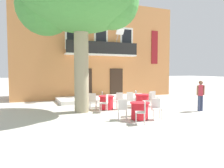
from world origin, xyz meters
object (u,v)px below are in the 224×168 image
object	(u,v)px
cafe_chair_middle_2	(137,105)
cafe_table_near_tree	(106,102)
cafe_chair_front_1	(149,100)
plane_tree	(79,0)
cafe_chair_front_3	(138,97)
cafe_chair_near_tree_2	(120,100)
cafe_chair_middle_1	(156,107)
cafe_chair_near_tree_1	(105,102)
cafe_chair_near_tree_3	(104,98)
cafe_chair_near_tree_0	(93,100)
cafe_chair_front_0	(130,98)
cafe_chair_front_2	(153,98)
cafe_chair_middle_3	(123,108)
pedestrian_near_entrance	(201,94)
cafe_table_middle	(140,111)
cafe_table_front	(142,101)
cafe_chair_middle_0	(142,111)

from	to	relation	value
cafe_chair_middle_2	cafe_table_near_tree	bearing A→B (deg)	109.31
cafe_chair_front_1	cafe_table_near_tree	bearing A→B (deg)	158.44
plane_tree	cafe_chair_front_3	world-z (taller)	plane_tree
cafe_table_near_tree	cafe_chair_near_tree_2	bearing A→B (deg)	-10.76
cafe_chair_front_1	cafe_chair_middle_1	bearing A→B (deg)	-114.29
cafe_chair_near_tree_2	cafe_chair_front_1	bearing A→B (deg)	-26.66
cafe_chair_near_tree_1	cafe_chair_near_tree_3	xyz separation A→B (m)	(0.48, 1.41, 0.00)
cafe_chair_near_tree_0	cafe_chair_front_0	size ratio (longest dim) A/B	1.00
cafe_chair_near_tree_2	cafe_chair_front_2	bearing A→B (deg)	0.71
cafe_chair_front_3	cafe_chair_middle_1	bearing A→B (deg)	-107.10
cafe_chair_near_tree_2	cafe_chair_middle_1	distance (m)	2.91
plane_tree	cafe_chair_middle_2	world-z (taller)	plane_tree
cafe_chair_near_tree_0	cafe_chair_middle_3	xyz separation A→B (m)	(0.43, -2.89, 0.00)
cafe_chair_near_tree_2	cafe_chair_middle_2	size ratio (longest dim) A/B	1.00
cafe_chair_near_tree_3	cafe_chair_middle_2	world-z (taller)	same
plane_tree	cafe_chair_front_2	distance (m)	6.82
cafe_chair_front_0	cafe_table_near_tree	bearing A→B (deg)	-176.69
cafe_chair_middle_3	cafe_table_near_tree	bearing A→B (deg)	84.20
cafe_chair_middle_3	cafe_chair_front_3	world-z (taller)	same
cafe_chair_front_0	cafe_chair_front_1	size ratio (longest dim) A/B	1.00
cafe_chair_front_1	pedestrian_near_entrance	world-z (taller)	pedestrian_near_entrance
plane_tree	pedestrian_near_entrance	bearing A→B (deg)	-20.69
cafe_chair_middle_1	cafe_chair_front_2	xyz separation A→B (m)	(1.78, 2.91, 0.00)
cafe_chair_front_0	cafe_chair_front_2	world-z (taller)	same
cafe_chair_near_tree_3	cafe_chair_front_1	size ratio (longest dim) A/B	1.00
cafe_table_middle	cafe_chair_front_0	distance (m)	3.07
cafe_chair_near_tree_0	cafe_table_middle	distance (m)	3.32
cafe_chair_near_tree_2	pedestrian_near_entrance	bearing A→B (deg)	-30.61
cafe_table_front	cafe_chair_front_2	size ratio (longest dim) A/B	0.95
cafe_chair_middle_0	pedestrian_near_entrance	bearing A→B (deg)	15.64
cafe_chair_middle_1	plane_tree	bearing A→B (deg)	132.50
cafe_table_front	cafe_chair_front_2	xyz separation A→B (m)	(0.75, -0.01, 0.14)
cafe_table_middle	cafe_chair_middle_3	xyz separation A→B (m)	(-0.72, 0.21, 0.14)
plane_tree	pedestrian_near_entrance	distance (m)	7.94
cafe_chair_near_tree_0	pedestrian_near_entrance	bearing A→B (deg)	-27.04
cafe_chair_middle_3	cafe_table_front	xyz separation A→B (m)	(2.47, 2.50, -0.14)
cafe_chair_near_tree_3	cafe_chair_middle_3	world-z (taller)	same
cafe_table_front	cafe_chair_middle_1	bearing A→B (deg)	-109.34
cafe_chair_front_0	cafe_chair_middle_1	bearing A→B (deg)	-95.41
cafe_chair_front_1	cafe_chair_front_3	bearing A→B (deg)	84.29
cafe_table_near_tree	cafe_chair_near_tree_1	size ratio (longest dim) A/B	0.95
cafe_chair_middle_3	cafe_chair_front_1	world-z (taller)	same
cafe_chair_near_tree_2	cafe_table_front	bearing A→B (deg)	1.52
cafe_chair_middle_3	cafe_chair_front_1	xyz separation A→B (m)	(2.43, 1.75, 0.00)
plane_tree	cafe_chair_middle_2	bearing A→B (deg)	-42.09
cafe_table_near_tree	pedestrian_near_entrance	xyz separation A→B (m)	(4.42, -2.32, 0.52)
cafe_chair_middle_0	cafe_chair_front_0	distance (m)	3.82
cafe_chair_middle_0	cafe_chair_front_1	bearing A→B (deg)	53.18
plane_tree	cafe_chair_middle_1	world-z (taller)	plane_tree
cafe_chair_middle_2	pedestrian_near_entrance	bearing A→B (deg)	-3.22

